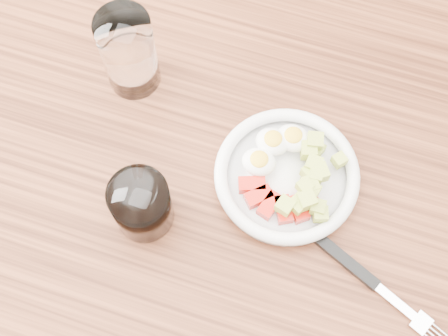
{
  "coord_description": "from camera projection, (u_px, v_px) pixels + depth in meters",
  "views": [
    {
      "loc": [
        0.08,
        -0.27,
        1.56
      ],
      "look_at": [
        -0.01,
        0.01,
        0.8
      ],
      "focal_mm": 50.0,
      "sensor_mm": 36.0,
      "label": 1
    }
  ],
  "objects": [
    {
      "name": "bowl",
      "position": [
        287.0,
        174.0,
        0.82
      ],
      "size": [
        0.19,
        0.19,
        0.05
      ],
      "color": "white",
      "rests_on": "dining_table"
    },
    {
      "name": "ground",
      "position": [
        227.0,
        291.0,
        1.55
      ],
      "size": [
        4.0,
        4.0,
        0.0
      ],
      "primitive_type": "plane",
      "color": "brown",
      "rests_on": "ground"
    },
    {
      "name": "fork",
      "position": [
        362.0,
        274.0,
        0.79
      ],
      "size": [
        0.21,
        0.1,
        0.01
      ],
      "color": "black",
      "rests_on": "dining_table"
    },
    {
      "name": "coffee_glass",
      "position": [
        142.0,
        205.0,
        0.78
      ],
      "size": [
        0.08,
        0.08,
        0.09
      ],
      "color": "white",
      "rests_on": "dining_table"
    },
    {
      "name": "dining_table",
      "position": [
        228.0,
        208.0,
        0.93
      ],
      "size": [
        1.5,
        0.9,
        0.77
      ],
      "color": "brown",
      "rests_on": "ground"
    },
    {
      "name": "water_glass",
      "position": [
        129.0,
        53.0,
        0.84
      ],
      "size": [
        0.07,
        0.07,
        0.13
      ],
      "primitive_type": "cylinder",
      "color": "white",
      "rests_on": "dining_table"
    }
  ]
}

